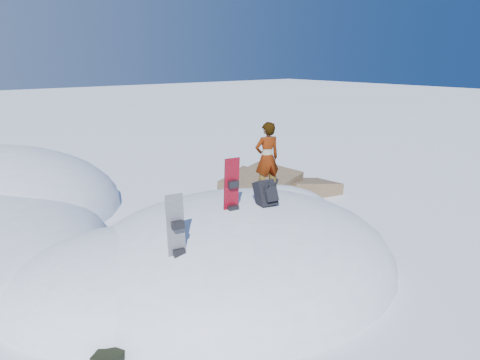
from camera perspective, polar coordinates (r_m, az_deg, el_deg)
ground at (r=9.76m, az=-0.34°, el=-10.91°), size 120.00×120.00×0.00m
snow_mound at (r=9.84m, az=-2.02°, el=-10.70°), size 8.00×6.00×3.00m
rock_outcrop at (r=14.15m, az=3.96°, el=-2.58°), size 4.68×4.41×1.68m
snowboard_red at (r=8.71m, az=-1.03°, el=-2.35°), size 0.32×0.22×1.62m
snowboard_dark at (r=7.60m, az=-7.68°, el=-7.44°), size 0.31×0.23×1.58m
backpack at (r=9.01m, az=3.22°, el=-1.67°), size 0.42×0.52×0.60m
gear_pile at (r=7.47m, az=-15.03°, el=-19.42°), size 0.78×0.67×0.20m
person at (r=10.20m, az=3.31°, el=2.67°), size 0.65×0.50×1.59m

